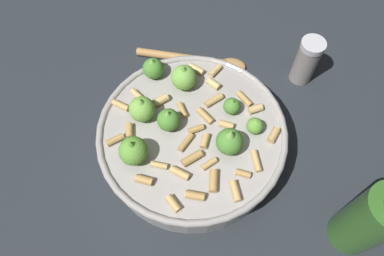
# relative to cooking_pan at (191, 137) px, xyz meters

# --- Properties ---
(ground_plane) EXTENTS (2.40, 2.40, 0.00)m
(ground_plane) POSITION_rel_cooking_pan_xyz_m (-0.00, 0.00, -0.04)
(ground_plane) COLOR #23282D
(cooking_pan) EXTENTS (0.31, 0.31, 0.12)m
(cooking_pan) POSITION_rel_cooking_pan_xyz_m (0.00, 0.00, 0.00)
(cooking_pan) COLOR #9E9993
(cooking_pan) RESTS_ON ground
(pepper_shaker) EXTENTS (0.04, 0.04, 0.10)m
(pepper_shaker) POSITION_rel_cooking_pan_xyz_m (-0.23, -0.12, 0.01)
(pepper_shaker) COLOR gray
(pepper_shaker) RESTS_ON ground
(olive_oil_bottle) EXTENTS (0.07, 0.07, 0.20)m
(olive_oil_bottle) POSITION_rel_cooking_pan_xyz_m (-0.22, 0.18, 0.04)
(olive_oil_bottle) COLOR #336023
(olive_oil_bottle) RESTS_ON ground
(wooden_spoon) EXTENTS (0.22, 0.10, 0.02)m
(wooden_spoon) POSITION_rel_cooking_pan_xyz_m (-0.04, -0.19, -0.03)
(wooden_spoon) COLOR #B2844C
(wooden_spoon) RESTS_ON ground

